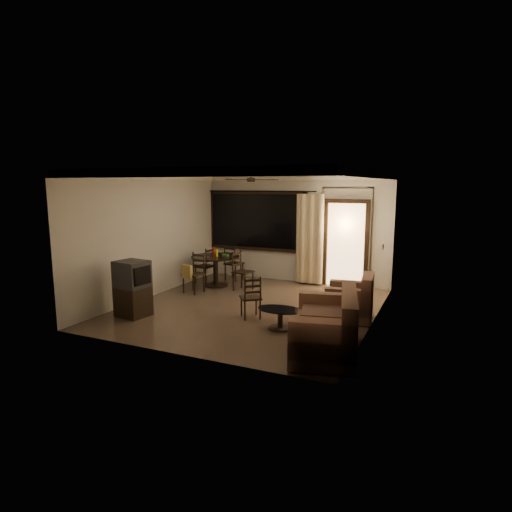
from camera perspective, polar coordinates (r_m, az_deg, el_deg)
The scene contains 12 objects.
ground at distance 9.07m, azimuth -0.65°, elevation -6.85°, with size 5.50×5.50×0.00m, color #7F6651.
room_shell at distance 10.17m, azimuth 6.64°, elevation 5.36°, with size 5.50×6.70×5.50m.
dining_table at distance 10.88m, azimuth -5.41°, elevation -0.84°, with size 1.23×1.23×0.99m.
dining_chair_west at distance 11.24m, azimuth -6.80°, elevation -2.22°, with size 0.48×0.48×0.95m.
dining_chair_east at distance 10.46m, azimuth -1.78°, elevation -3.04°, with size 0.48×0.48×0.95m.
dining_chair_south at distance 10.30m, azimuth -8.34°, elevation -3.21°, with size 0.48×0.53×0.95m.
dining_chair_north at distance 11.56m, azimuth -2.98°, elevation -1.84°, with size 0.48×0.48×0.95m.
tv_cabinet at distance 8.70m, azimuth -16.12°, elevation -4.18°, with size 0.64×0.59×1.10m.
sofa at distance 6.73m, azimuth 9.70°, elevation -9.54°, with size 1.30×1.92×0.94m.
armchair at distance 8.41m, azimuth 12.74°, elevation -5.91°, with size 0.95×0.95×0.85m.
coffee_table at distance 7.72m, azimuth 3.27°, elevation -7.92°, with size 0.84×0.50×0.37m.
side_chair at distance 8.32m, azimuth -0.70°, elevation -6.58°, with size 0.52×0.52×0.84m.
Camera 1 is at (3.68, -7.89, 2.56)m, focal length 30.00 mm.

